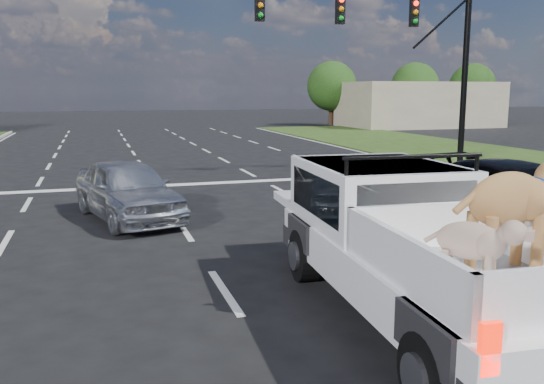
{
  "coord_description": "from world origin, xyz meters",
  "views": [
    {
      "loc": [
        -3.47,
        -7.93,
        2.93
      ],
      "look_at": [
        -0.41,
        2.0,
        1.09
      ],
      "focal_mm": 38.0,
      "sensor_mm": 36.0,
      "label": 1
    }
  ],
  "objects_px": {
    "pickup_truck": "(414,241)",
    "black_coupe": "(520,202)",
    "traffic_signal": "(408,38)",
    "silver_sedan": "(128,189)"
  },
  "relations": [
    {
      "from": "traffic_signal",
      "to": "black_coupe",
      "type": "height_order",
      "value": "traffic_signal"
    },
    {
      "from": "traffic_signal",
      "to": "pickup_truck",
      "type": "xyz_separation_m",
      "value": [
        -6.8,
        -12.09,
        -3.72
      ]
    },
    {
      "from": "traffic_signal",
      "to": "silver_sedan",
      "type": "bearing_deg",
      "value": -153.22
    },
    {
      "from": "black_coupe",
      "to": "silver_sedan",
      "type": "bearing_deg",
      "value": 144.14
    },
    {
      "from": "traffic_signal",
      "to": "black_coupe",
      "type": "xyz_separation_m",
      "value": [
        -2.76,
        -9.28,
        -3.96
      ]
    },
    {
      "from": "traffic_signal",
      "to": "silver_sedan",
      "type": "relative_size",
      "value": 2.23
    },
    {
      "from": "pickup_truck",
      "to": "black_coupe",
      "type": "relative_size",
      "value": 1.1
    },
    {
      "from": "traffic_signal",
      "to": "silver_sedan",
      "type": "height_order",
      "value": "traffic_signal"
    },
    {
      "from": "pickup_truck",
      "to": "silver_sedan",
      "type": "xyz_separation_m",
      "value": [
        -3.21,
        7.04,
        -0.31
      ]
    },
    {
      "from": "silver_sedan",
      "to": "black_coupe",
      "type": "distance_m",
      "value": 8.39
    }
  ]
}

